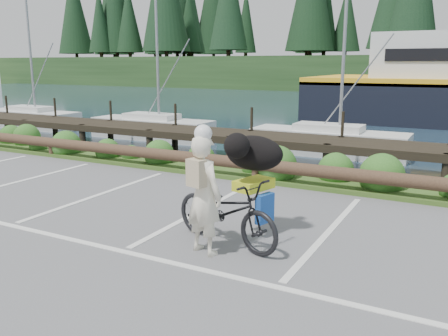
# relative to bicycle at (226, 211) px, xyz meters

# --- Properties ---
(ground) EXTENTS (72.00, 72.00, 0.00)m
(ground) POSITION_rel_bicycle_xyz_m (-1.27, -0.66, -0.56)
(ground) COLOR #565658
(vegetation_strip) EXTENTS (34.00, 1.60, 0.10)m
(vegetation_strip) POSITION_rel_bicycle_xyz_m (-1.27, 4.64, -0.51)
(vegetation_strip) COLOR #3D5B21
(vegetation_strip) RESTS_ON ground
(log_rail) EXTENTS (32.00, 0.30, 0.60)m
(log_rail) POSITION_rel_bicycle_xyz_m (-1.27, 3.94, -0.56)
(log_rail) COLOR #443021
(log_rail) RESTS_ON ground
(bicycle) EXTENTS (2.24, 1.28, 1.12)m
(bicycle) POSITION_rel_bicycle_xyz_m (0.00, 0.00, 0.00)
(bicycle) COLOR black
(bicycle) RESTS_ON ground
(cyclist) EXTENTS (0.77, 0.61, 1.85)m
(cyclist) POSITION_rel_bicycle_xyz_m (-0.13, -0.48, 0.36)
(cyclist) COLOR silver
(cyclist) RESTS_ON ground
(dog) EXTENTS (0.75, 1.12, 0.59)m
(dog) POSITION_rel_bicycle_xyz_m (0.18, 0.66, 0.85)
(dog) COLOR black
(dog) RESTS_ON bicycle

